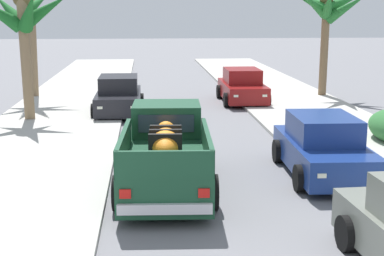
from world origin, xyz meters
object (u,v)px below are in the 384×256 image
(car_left_near, at_px, (323,148))
(palm_tree_left_fore, at_px, (23,17))
(car_right_mid, at_px, (119,96))
(palm_tree_left_mid, at_px, (328,10))
(car_right_near, at_px, (242,87))
(pickup_truck, at_px, (166,154))

(car_left_near, height_order, palm_tree_left_fore, palm_tree_left_fore)
(car_left_near, xyz_separation_m, palm_tree_left_fore, (-8.91, 7.76, 3.19))
(palm_tree_left_fore, bearing_deg, car_right_mid, 25.83)
(car_left_near, distance_m, palm_tree_left_mid, 14.00)
(car_right_near, distance_m, palm_tree_left_fore, 10.26)
(car_right_near, xyz_separation_m, palm_tree_left_fore, (-8.84, -4.12, 3.19))
(car_left_near, bearing_deg, car_right_mid, 120.81)
(pickup_truck, bearing_deg, palm_tree_left_fore, 119.92)
(car_left_near, bearing_deg, car_right_near, 90.34)
(palm_tree_left_fore, height_order, palm_tree_left_mid, palm_tree_left_mid)
(palm_tree_left_fore, bearing_deg, car_right_near, 24.96)
(pickup_truck, distance_m, car_right_mid, 10.21)
(pickup_truck, xyz_separation_m, palm_tree_left_mid, (8.15, 13.64, 3.37))
(car_right_mid, height_order, palm_tree_left_fore, palm_tree_left_fore)
(pickup_truck, relative_size, car_left_near, 1.23)
(palm_tree_left_fore, bearing_deg, car_left_near, -41.04)
(car_left_near, bearing_deg, palm_tree_left_fore, 138.96)
(car_right_mid, xyz_separation_m, palm_tree_left_fore, (-3.33, -1.61, 3.19))
(car_left_near, relative_size, palm_tree_left_fore, 0.87)
(pickup_truck, distance_m, palm_tree_left_fore, 10.26)
(pickup_truck, distance_m, car_left_near, 4.10)
(pickup_truck, xyz_separation_m, palm_tree_left_fore, (-4.88, 8.48, 3.09))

